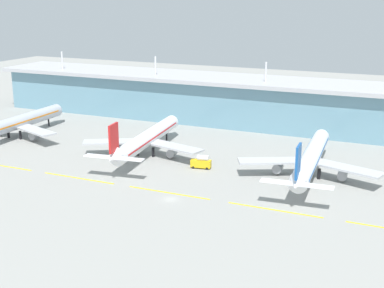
{
  "coord_description": "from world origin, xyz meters",
  "views": [
    {
      "loc": [
        67.82,
        -135.71,
        59.53
      ],
      "look_at": [
        -9.32,
        36.77,
        7.0
      ],
      "focal_mm": 50.14,
      "sensor_mm": 36.0,
      "label": 1
    }
  ],
  "objects_px": {
    "airliner_near_middle": "(146,139)",
    "airliner_far_middle": "(311,158)",
    "airliner_nearest": "(16,123)",
    "fuel_truck": "(201,162)"
  },
  "relations": [
    {
      "from": "airliner_nearest",
      "to": "airliner_near_middle",
      "type": "bearing_deg",
      "value": -0.02
    },
    {
      "from": "airliner_nearest",
      "to": "fuel_truck",
      "type": "height_order",
      "value": "airliner_nearest"
    },
    {
      "from": "airliner_near_middle",
      "to": "airliner_far_middle",
      "type": "xyz_separation_m",
      "value": [
        62.97,
        0.23,
        0.0
      ]
    },
    {
      "from": "airliner_nearest",
      "to": "airliner_far_middle",
      "type": "height_order",
      "value": "same"
    },
    {
      "from": "airliner_near_middle",
      "to": "fuel_truck",
      "type": "height_order",
      "value": "airliner_near_middle"
    },
    {
      "from": "airliner_far_middle",
      "to": "airliner_nearest",
      "type": "bearing_deg",
      "value": -179.91
    },
    {
      "from": "airliner_near_middle",
      "to": "airliner_nearest",
      "type": "bearing_deg",
      "value": 179.98
    },
    {
      "from": "airliner_near_middle",
      "to": "airliner_far_middle",
      "type": "height_order",
      "value": "same"
    },
    {
      "from": "airliner_far_middle",
      "to": "fuel_truck",
      "type": "relative_size",
      "value": 9.13
    },
    {
      "from": "airliner_near_middle",
      "to": "airliner_far_middle",
      "type": "bearing_deg",
      "value": 0.21
    }
  ]
}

